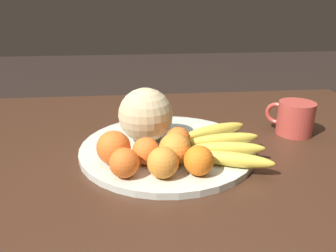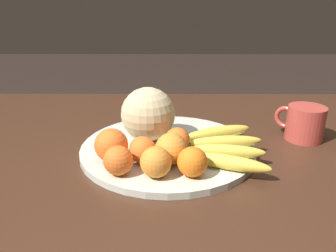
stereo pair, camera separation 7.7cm
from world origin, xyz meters
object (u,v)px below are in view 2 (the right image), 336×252
fruit_bowl (168,148)px  orange_side_extra (192,162)px  orange_back_left (111,145)px  melon (148,114)px  orange_top_small (156,162)px  kitchen_table (139,183)px  orange_back_right (142,150)px  orange_front_right (118,160)px  banana_bunch (223,146)px  ceramic_mug (304,123)px  orange_mid_center (177,140)px  orange_front_left (171,149)px

fruit_bowl → orange_side_extra: size_ratio=6.88×
fruit_bowl → orange_back_left: 0.15m
melon → orange_side_extra: (-0.10, 0.18, -0.04)m
orange_back_left → orange_top_small: orange_back_left is taller
kitchen_table → orange_back_right: orange_back_right is taller
orange_back_right → orange_top_small: (-0.03, 0.06, 0.00)m
melon → orange_front_right: melon is taller
kitchen_table → orange_top_small: bearing=110.6°
melon → banana_bunch: 0.20m
orange_back_left → orange_top_small: size_ratio=1.15×
orange_back_left → banana_bunch: bearing=-170.5°
orange_front_right → kitchen_table: bearing=-102.5°
orange_side_extra → ceramic_mug: 0.37m
banana_bunch → orange_top_small: orange_top_small is taller
orange_mid_center → kitchen_table: bearing=-9.4°
banana_bunch → orange_mid_center: (0.10, -0.00, 0.01)m
banana_bunch → orange_mid_center: 0.11m
orange_top_small → fruit_bowl: bearing=-99.0°
orange_mid_center → orange_top_small: 0.12m
kitchen_table → orange_mid_center: (-0.09, 0.02, 0.12)m
fruit_bowl → orange_mid_center: orange_mid_center is taller
fruit_bowl → orange_front_left: orange_front_left is taller
orange_mid_center → orange_back_left: 0.15m
orange_back_right → melon: bearing=-92.4°
kitchen_table → orange_front_right: bearing=77.5°
fruit_bowl → orange_back_left: size_ratio=5.75×
orange_front_right → melon: bearing=-105.8°
kitchen_table → fruit_bowl: fruit_bowl is taller
melon → kitchen_table: bearing=67.4°
fruit_bowl → ceramic_mug: ceramic_mug is taller
melon → orange_top_small: (-0.03, 0.18, -0.03)m
orange_front_left → orange_side_extra: 0.07m
orange_mid_center → melon: bearing=-44.8°
kitchen_table → orange_side_extra: 0.21m
fruit_bowl → orange_front_right: 0.17m
banana_bunch → ceramic_mug: (-0.23, -0.11, 0.01)m
banana_bunch → orange_back_right: size_ratio=4.31×
kitchen_table → orange_back_right: 0.14m
banana_bunch → orange_top_small: size_ratio=4.01×
orange_back_left → orange_mid_center: bearing=-162.5°
banana_bunch → orange_mid_center: orange_mid_center is taller
orange_front_right → orange_mid_center: (-0.12, -0.10, -0.00)m
melon → orange_back_left: bearing=57.8°
orange_side_extra → orange_back_left: bearing=-20.9°
fruit_bowl → orange_top_small: orange_top_small is taller
orange_back_right → orange_back_left: bearing=-7.2°
orange_back_right → ceramic_mug: 0.44m
orange_top_small → orange_front_right: bearing=-6.9°
orange_front_left → banana_bunch: bearing=-155.3°
orange_front_left → ceramic_mug: ceramic_mug is taller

